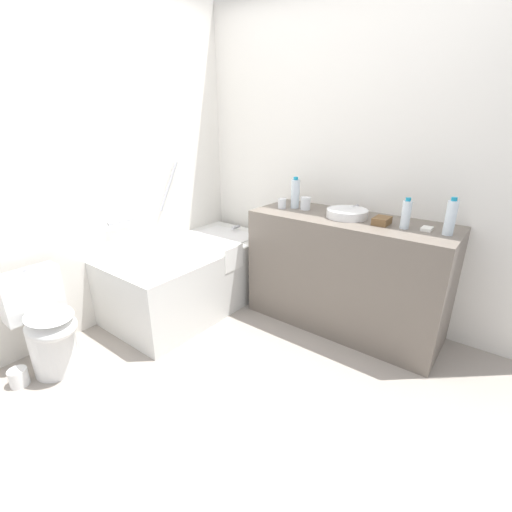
{
  "coord_description": "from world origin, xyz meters",
  "views": [
    {
      "loc": [
        -1.33,
        -1.18,
        1.56
      ],
      "look_at": [
        0.57,
        0.29,
        0.63
      ],
      "focal_mm": 24.82,
      "sensor_mm": 36.0,
      "label": 1
    }
  ],
  "objects_px": {
    "soap_dish": "(427,229)",
    "toilet_paper_roll": "(19,377)",
    "toilet": "(47,327)",
    "amenity_basket": "(382,221)",
    "sink_basin": "(347,213)",
    "drinking_glass_1": "(305,203)",
    "sink_faucet": "(357,209)",
    "water_bottle_2": "(406,214)",
    "bathtub": "(194,274)",
    "water_bottle_0": "(295,194)",
    "drinking_glass_0": "(282,204)",
    "water_bottle_1": "(451,218)"
  },
  "relations": [
    {
      "from": "toilet",
      "to": "water_bottle_1",
      "type": "xyz_separation_m",
      "value": [
        1.68,
        -1.92,
        0.68
      ]
    },
    {
      "from": "toilet",
      "to": "water_bottle_0",
      "type": "bearing_deg",
      "value": 66.7
    },
    {
      "from": "water_bottle_0",
      "to": "drinking_glass_0",
      "type": "height_order",
      "value": "water_bottle_0"
    },
    {
      "from": "water_bottle_1",
      "to": "sink_basin",
      "type": "bearing_deg",
      "value": 88.87
    },
    {
      "from": "water_bottle_0",
      "to": "soap_dish",
      "type": "height_order",
      "value": "water_bottle_0"
    },
    {
      "from": "sink_faucet",
      "to": "amenity_basket",
      "type": "distance_m",
      "value": 0.34
    },
    {
      "from": "water_bottle_1",
      "to": "toilet_paper_roll",
      "type": "relative_size",
      "value": 2.12
    },
    {
      "from": "sink_basin",
      "to": "amenity_basket",
      "type": "relative_size",
      "value": 2.13
    },
    {
      "from": "toilet",
      "to": "amenity_basket",
      "type": "xyz_separation_m",
      "value": [
        1.66,
        -1.51,
        0.59
      ]
    },
    {
      "from": "bathtub",
      "to": "soap_dish",
      "type": "distance_m",
      "value": 1.88
    },
    {
      "from": "toilet_paper_roll",
      "to": "sink_basin",
      "type": "bearing_deg",
      "value": -33.22
    },
    {
      "from": "sink_basin",
      "to": "drinking_glass_1",
      "type": "height_order",
      "value": "drinking_glass_1"
    },
    {
      "from": "bathtub",
      "to": "drinking_glass_1",
      "type": "relative_size",
      "value": 14.92
    },
    {
      "from": "sink_basin",
      "to": "amenity_basket",
      "type": "height_order",
      "value": "sink_basin"
    },
    {
      "from": "soap_dish",
      "to": "toilet_paper_roll",
      "type": "distance_m",
      "value": 2.77
    },
    {
      "from": "water_bottle_1",
      "to": "water_bottle_2",
      "type": "xyz_separation_m",
      "value": [
        -0.02,
        0.26,
        -0.02
      ]
    },
    {
      "from": "bathtub",
      "to": "water_bottle_0",
      "type": "distance_m",
      "value": 1.12
    },
    {
      "from": "water_bottle_0",
      "to": "toilet_paper_roll",
      "type": "distance_m",
      "value": 2.3
    },
    {
      "from": "sink_faucet",
      "to": "water_bottle_0",
      "type": "xyz_separation_m",
      "value": [
        -0.15,
        0.47,
        0.09
      ]
    },
    {
      "from": "sink_basin",
      "to": "drinking_glass_0",
      "type": "bearing_deg",
      "value": 95.41
    },
    {
      "from": "soap_dish",
      "to": "toilet_paper_roll",
      "type": "relative_size",
      "value": 0.8
    },
    {
      "from": "toilet",
      "to": "soap_dish",
      "type": "xyz_separation_m",
      "value": [
        1.71,
        -1.79,
        0.58
      ]
    },
    {
      "from": "toilet",
      "to": "sink_faucet",
      "type": "height_order",
      "value": "sink_faucet"
    },
    {
      "from": "amenity_basket",
      "to": "water_bottle_1",
      "type": "bearing_deg",
      "value": -87.92
    },
    {
      "from": "sink_faucet",
      "to": "drinking_glass_0",
      "type": "xyz_separation_m",
      "value": [
        -0.23,
        0.54,
        0.01
      ]
    },
    {
      "from": "sink_basin",
      "to": "water_bottle_0",
      "type": "relative_size",
      "value": 1.2
    },
    {
      "from": "toilet",
      "to": "sink_faucet",
      "type": "bearing_deg",
      "value": 57.38
    },
    {
      "from": "sink_basin",
      "to": "toilet",
      "type": "bearing_deg",
      "value": 143.74
    },
    {
      "from": "toilet",
      "to": "amenity_basket",
      "type": "distance_m",
      "value": 2.32
    },
    {
      "from": "toilet",
      "to": "water_bottle_2",
      "type": "xyz_separation_m",
      "value": [
        1.66,
        -1.66,
        0.66
      ]
    },
    {
      "from": "bathtub",
      "to": "water_bottle_2",
      "type": "relative_size",
      "value": 7.18
    },
    {
      "from": "drinking_glass_0",
      "to": "amenity_basket",
      "type": "xyz_separation_m",
      "value": [
        0.02,
        -0.81,
        -0.01
      ]
    },
    {
      "from": "sink_basin",
      "to": "drinking_glass_1",
      "type": "xyz_separation_m",
      "value": [
        0.03,
        0.37,
        0.02
      ]
    },
    {
      "from": "water_bottle_0",
      "to": "water_bottle_1",
      "type": "height_order",
      "value": "water_bottle_0"
    },
    {
      "from": "bathtub",
      "to": "sink_basin",
      "type": "xyz_separation_m",
      "value": [
        0.51,
        -1.15,
        0.62
      ]
    },
    {
      "from": "drinking_glass_1",
      "to": "toilet",
      "type": "bearing_deg",
      "value": 153.09
    },
    {
      "from": "bathtub",
      "to": "water_bottle_2",
      "type": "xyz_separation_m",
      "value": [
        0.47,
        -1.57,
        0.69
      ]
    },
    {
      "from": "drinking_glass_0",
      "to": "drinking_glass_1",
      "type": "distance_m",
      "value": 0.19
    },
    {
      "from": "water_bottle_1",
      "to": "toilet_paper_roll",
      "type": "bearing_deg",
      "value": 134.52
    },
    {
      "from": "sink_faucet",
      "to": "amenity_basket",
      "type": "bearing_deg",
      "value": -127.5
    },
    {
      "from": "soap_dish",
      "to": "toilet_paper_roll",
      "type": "bearing_deg",
      "value": 136.84
    },
    {
      "from": "water_bottle_2",
      "to": "soap_dish",
      "type": "xyz_separation_m",
      "value": [
        0.05,
        -0.13,
        -0.09
      ]
    },
    {
      "from": "drinking_glass_0",
      "to": "soap_dish",
      "type": "height_order",
      "value": "drinking_glass_0"
    },
    {
      "from": "toilet",
      "to": "drinking_glass_0",
      "type": "bearing_deg",
      "value": 67.86
    },
    {
      "from": "bathtub",
      "to": "sink_faucet",
      "type": "bearing_deg",
      "value": -59.32
    },
    {
      "from": "drinking_glass_1",
      "to": "toilet_paper_roll",
      "type": "distance_m",
      "value": 2.31
    },
    {
      "from": "water_bottle_2",
      "to": "bathtub",
      "type": "bearing_deg",
      "value": 106.75
    },
    {
      "from": "soap_dish",
      "to": "water_bottle_2",
      "type": "bearing_deg",
      "value": 108.91
    },
    {
      "from": "bathtub",
      "to": "toilet",
      "type": "height_order",
      "value": "bathtub"
    },
    {
      "from": "water_bottle_0",
      "to": "water_bottle_1",
      "type": "distance_m",
      "value": 1.15
    }
  ]
}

